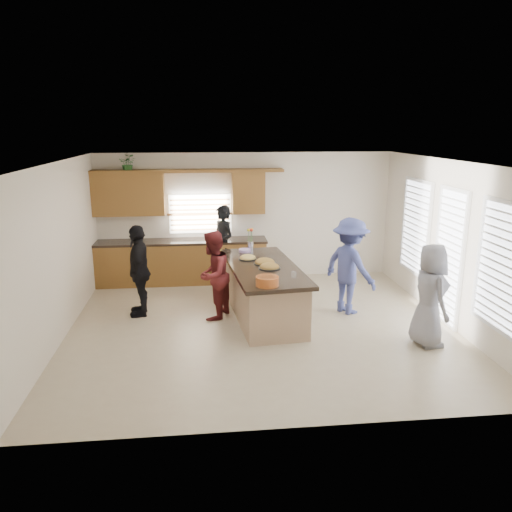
{
  "coord_description": "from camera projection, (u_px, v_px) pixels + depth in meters",
  "views": [
    {
      "loc": [
        -0.96,
        -7.95,
        3.34
      ],
      "look_at": [
        -0.04,
        0.42,
        1.15
      ],
      "focal_mm": 35.0,
      "sensor_mm": 36.0,
      "label": 1
    }
  ],
  "objects": [
    {
      "name": "woman_left_front",
      "position": [
        139.0,
        270.0,
        8.95
      ],
      "size": [
        0.46,
        1.0,
        1.67
      ],
      "primitive_type": "imported",
      "rotation": [
        0.0,
        0.0,
        -1.52
      ],
      "color": "black",
      "rests_on": "ground"
    },
    {
      "name": "right_wall_glazing",
      "position": [
        450.0,
        248.0,
        8.46
      ],
      "size": [
        0.06,
        4.0,
        2.25
      ],
      "color": "white",
      "rests_on": "ground"
    },
    {
      "name": "room_shell",
      "position": [
        261.0,
        218.0,
        8.11
      ],
      "size": [
        6.52,
        6.02,
        2.81
      ],
      "color": "silver",
      "rests_on": "ground"
    },
    {
      "name": "woman_left_back",
      "position": [
        223.0,
        245.0,
        10.76
      ],
      "size": [
        0.68,
        0.75,
        1.72
      ],
      "primitive_type": "imported",
      "rotation": [
        0.0,
        0.0,
        -1.02
      ],
      "color": "black",
      "rests_on": "ground"
    },
    {
      "name": "back_cabinetry",
      "position": [
        179.0,
        242.0,
        10.83
      ],
      "size": [
        4.08,
        0.66,
        2.46
      ],
      "color": "brown",
      "rests_on": "ground"
    },
    {
      "name": "island",
      "position": [
        264.0,
        292.0,
        8.96
      ],
      "size": [
        1.41,
        2.8,
        0.95
      ],
      "rotation": [
        0.0,
        0.0,
        0.1
      ],
      "color": "tan",
      "rests_on": "ground"
    },
    {
      "name": "plate_stack",
      "position": [
        245.0,
        250.0,
        9.8
      ],
      "size": [
        0.24,
        0.24,
        0.06
      ],
      "primitive_type": "cylinder",
      "color": "#B998DE",
      "rests_on": "island"
    },
    {
      "name": "woman_right_back",
      "position": [
        350.0,
        266.0,
        9.05
      ],
      "size": [
        1.14,
        1.32,
        1.77
      ],
      "primitive_type": "imported",
      "rotation": [
        0.0,
        0.0,
        2.1
      ],
      "color": "#3A437F",
      "rests_on": "ground"
    },
    {
      "name": "floor",
      "position": [
        261.0,
        327.0,
        8.59
      ],
      "size": [
        6.5,
        6.5,
        0.0
      ],
      "primitive_type": "plane",
      "color": "#BFAF8E",
      "rests_on": "ground"
    },
    {
      "name": "platter_front",
      "position": [
        270.0,
        267.0,
        8.64
      ],
      "size": [
        0.38,
        0.38,
        0.15
      ],
      "color": "black",
      "rests_on": "island"
    },
    {
      "name": "salad_bowl",
      "position": [
        267.0,
        281.0,
        7.71
      ],
      "size": [
        0.36,
        0.36,
        0.15
      ],
      "color": "#BA5722",
      "rests_on": "island"
    },
    {
      "name": "platter_mid",
      "position": [
        265.0,
        263.0,
        8.93
      ],
      "size": [
        0.4,
        0.4,
        0.16
      ],
      "color": "black",
      "rests_on": "island"
    },
    {
      "name": "woman_left_mid",
      "position": [
        213.0,
        275.0,
        8.8
      ],
      "size": [
        0.88,
        0.96,
        1.59
      ],
      "primitive_type": "imported",
      "rotation": [
        0.0,
        0.0,
        -2.02
      ],
      "color": "maroon",
      "rests_on": "ground"
    },
    {
      "name": "woman_right_front",
      "position": [
        430.0,
        295.0,
        7.7
      ],
      "size": [
        0.57,
        0.83,
        1.63
      ],
      "primitive_type": "imported",
      "rotation": [
        0.0,
        0.0,
        1.63
      ],
      "color": "gray",
      "rests_on": "ground"
    },
    {
      "name": "potted_plant",
      "position": [
        128.0,
        164.0,
        10.39
      ],
      "size": [
        0.37,
        0.32,
        0.38
      ],
      "primitive_type": "imported",
      "rotation": [
        0.0,
        0.0,
        -0.07
      ],
      "color": "#2F6A2A",
      "rests_on": "back_cabinetry"
    },
    {
      "name": "clear_cup",
      "position": [
        294.0,
        275.0,
        8.13
      ],
      "size": [
        0.08,
        0.08,
        0.1
      ],
      "primitive_type": "cylinder",
      "color": "white",
      "rests_on": "island"
    },
    {
      "name": "platter_back",
      "position": [
        248.0,
        258.0,
        9.23
      ],
      "size": [
        0.33,
        0.33,
        0.14
      ],
      "color": "black",
      "rests_on": "island"
    },
    {
      "name": "flower_vase",
      "position": [
        250.0,
        238.0,
        9.96
      ],
      "size": [
        0.14,
        0.14,
        0.43
      ],
      "color": "silver",
      "rests_on": "island"
    }
  ]
}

